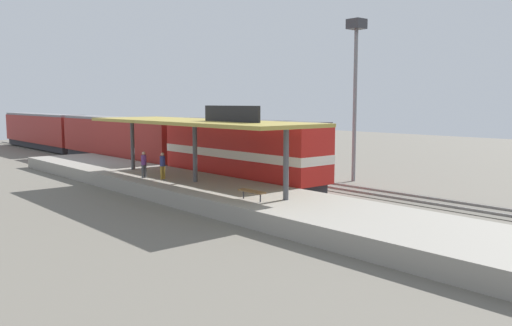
# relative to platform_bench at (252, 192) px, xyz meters

# --- Properties ---
(ground_plane) EXTENTS (120.00, 120.00, 0.00)m
(ground_plane) POSITION_rel_platform_bench_xyz_m (8.00, 7.00, -1.34)
(ground_plane) COLOR #666056
(track_near) EXTENTS (3.20, 110.00, 0.16)m
(track_near) POSITION_rel_platform_bench_xyz_m (6.00, 7.00, -1.31)
(track_near) COLOR #565249
(track_near) RESTS_ON ground
(track_far) EXTENTS (3.20, 110.00, 0.16)m
(track_far) POSITION_rel_platform_bench_xyz_m (10.60, 7.00, -1.31)
(track_far) COLOR #565249
(track_far) RESTS_ON ground
(platform) EXTENTS (6.00, 44.00, 0.90)m
(platform) POSITION_rel_platform_bench_xyz_m (1.40, 7.00, -0.89)
(platform) COLOR gray
(platform) RESTS_ON ground
(station_canopy) EXTENTS (5.20, 18.00, 4.70)m
(station_canopy) POSITION_rel_platform_bench_xyz_m (1.40, 6.91, 3.19)
(station_canopy) COLOR #47474C
(station_canopy) RESTS_ON platform
(platform_bench) EXTENTS (0.44, 1.70, 0.50)m
(platform_bench) POSITION_rel_platform_bench_xyz_m (0.00, 0.00, 0.00)
(platform_bench) COLOR #333338
(platform_bench) RESTS_ON platform
(locomotive) EXTENTS (2.93, 14.43, 4.44)m
(locomotive) POSITION_rel_platform_bench_xyz_m (6.00, 8.19, 1.07)
(locomotive) COLOR #28282D
(locomotive) RESTS_ON track_near
(passenger_carriage_front) EXTENTS (2.90, 20.00, 4.24)m
(passenger_carriage_front) POSITION_rel_platform_bench_xyz_m (6.00, 26.19, 0.97)
(passenger_carriage_front) COLOR #28282D
(passenger_carriage_front) RESTS_ON track_near
(passenger_carriage_rear) EXTENTS (2.90, 20.00, 4.24)m
(passenger_carriage_rear) POSITION_rel_platform_bench_xyz_m (6.00, 46.99, 0.97)
(passenger_carriage_rear) COLOR #28282D
(passenger_carriage_rear) RESTS_ON track_near
(light_mast) EXTENTS (1.10, 1.10, 11.70)m
(light_mast) POSITION_rel_platform_bench_xyz_m (13.80, 4.59, 7.05)
(light_mast) COLOR slate
(light_mast) RESTS_ON ground
(person_waiting) EXTENTS (0.34, 0.34, 1.71)m
(person_waiting) POSITION_rel_platform_bench_xyz_m (0.48, 9.32, 0.51)
(person_waiting) COLOR olive
(person_waiting) RESTS_ON platform
(person_walking) EXTENTS (0.34, 0.34, 1.71)m
(person_walking) POSITION_rel_platform_bench_xyz_m (-0.12, 10.65, 0.51)
(person_walking) COLOR #4C4C51
(person_walking) RESTS_ON platform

